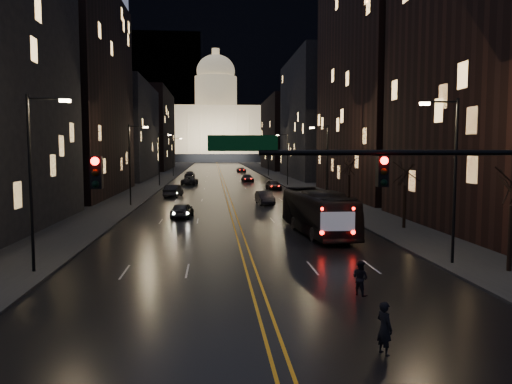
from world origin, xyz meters
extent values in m
plane|color=black|center=(0.00, 0.00, 0.00)|extent=(900.00, 900.00, 0.00)
cube|color=black|center=(0.00, 130.00, 0.01)|extent=(20.00, 320.00, 0.02)
cube|color=black|center=(-14.00, 130.00, 0.08)|extent=(8.00, 320.00, 0.16)
cube|color=black|center=(14.00, 130.00, 0.08)|extent=(8.00, 320.00, 0.16)
cube|color=orange|center=(0.00, 130.00, 0.03)|extent=(0.62, 320.00, 0.01)
cube|color=black|center=(-21.00, 54.00, 14.00)|extent=(12.00, 30.00, 28.00)
cube|color=black|center=(-21.00, 92.00, 10.00)|extent=(12.00, 34.00, 20.00)
cube|color=black|center=(-21.00, 140.00, 12.00)|extent=(12.00, 40.00, 24.00)
cube|color=black|center=(21.00, 50.00, 19.00)|extent=(12.00, 30.00, 38.00)
cube|color=black|center=(21.00, 92.00, 13.00)|extent=(12.00, 34.00, 26.00)
cube|color=black|center=(21.00, 140.00, 11.00)|extent=(12.00, 40.00, 22.00)
cube|color=black|center=(40.00, 380.00, 65.00)|extent=(520.00, 60.00, 130.00)
cube|color=black|center=(0.00, 250.00, 2.00)|extent=(90.00, 50.00, 4.00)
cube|color=#F6D08E|center=(0.00, 250.00, 16.00)|extent=(80.00, 36.00, 24.00)
cylinder|color=beige|center=(0.00, 250.00, 36.00)|extent=(22.00, 22.00, 16.00)
ellipsoid|color=beige|center=(0.00, 250.00, 47.00)|extent=(20.00, 20.00, 17.00)
cylinder|color=#F6D08E|center=(0.00, 250.00, 55.50)|extent=(4.00, 4.00, 6.00)
cylinder|color=black|center=(5.50, 0.00, 6.20)|extent=(12.00, 0.18, 0.18)
cube|color=black|center=(-5.50, 0.00, 5.60)|extent=(0.35, 0.30, 1.00)
cube|color=black|center=(3.50, 0.00, 5.60)|extent=(0.35, 0.30, 1.00)
sphere|color=#FF0705|center=(-5.50, -0.18, 5.95)|extent=(0.24, 0.24, 0.24)
sphere|color=#FF0705|center=(3.50, -0.18, 5.95)|extent=(0.24, 0.24, 0.24)
cube|color=#053F14|center=(-1.00, 0.00, 6.50)|extent=(2.20, 0.06, 0.50)
cylinder|color=black|center=(11.00, 10.00, 4.50)|extent=(0.16, 0.16, 9.00)
cylinder|color=black|center=(10.10, 10.00, 8.80)|extent=(1.80, 0.10, 0.10)
cube|color=#E9C28C|center=(9.20, 10.00, 8.70)|extent=(0.50, 0.25, 0.15)
cylinder|color=black|center=(-11.00, 10.00, 4.50)|extent=(0.16, 0.16, 9.00)
cylinder|color=black|center=(-10.10, 10.00, 8.80)|extent=(1.80, 0.10, 0.10)
cube|color=#E9C28C|center=(-9.20, 10.00, 8.70)|extent=(0.50, 0.25, 0.15)
cylinder|color=black|center=(11.00, 40.00, 4.50)|extent=(0.16, 0.16, 9.00)
cylinder|color=black|center=(10.10, 40.00, 8.80)|extent=(1.80, 0.10, 0.10)
cube|color=#E9C28C|center=(9.20, 40.00, 8.70)|extent=(0.50, 0.25, 0.15)
cylinder|color=black|center=(-11.00, 40.00, 4.50)|extent=(0.16, 0.16, 9.00)
cylinder|color=black|center=(-10.10, 40.00, 8.80)|extent=(1.80, 0.10, 0.10)
cube|color=#E9C28C|center=(-9.20, 40.00, 8.70)|extent=(0.50, 0.25, 0.15)
cylinder|color=black|center=(11.00, 70.00, 4.50)|extent=(0.16, 0.16, 9.00)
cylinder|color=black|center=(10.10, 70.00, 8.80)|extent=(1.80, 0.10, 0.10)
cube|color=#E9C28C|center=(9.20, 70.00, 8.70)|extent=(0.50, 0.25, 0.15)
cylinder|color=black|center=(-11.00, 70.00, 4.50)|extent=(0.16, 0.16, 9.00)
cylinder|color=black|center=(-10.10, 70.00, 8.80)|extent=(1.80, 0.10, 0.10)
cube|color=#E9C28C|center=(-9.20, 70.00, 8.70)|extent=(0.50, 0.25, 0.15)
cylinder|color=black|center=(11.00, 100.00, 4.50)|extent=(0.16, 0.16, 9.00)
cylinder|color=black|center=(10.10, 100.00, 8.80)|extent=(1.80, 0.10, 0.10)
cube|color=#E9C28C|center=(9.20, 100.00, 8.70)|extent=(0.50, 0.25, 0.15)
cylinder|color=black|center=(-11.00, 100.00, 4.50)|extent=(0.16, 0.16, 9.00)
cylinder|color=black|center=(-10.10, 100.00, 8.80)|extent=(1.80, 0.10, 0.10)
cube|color=#E9C28C|center=(-9.20, 100.00, 8.70)|extent=(0.50, 0.25, 0.15)
cylinder|color=black|center=(13.00, 8.00, 1.75)|extent=(0.24, 0.24, 3.50)
cylinder|color=black|center=(13.00, 22.00, 1.75)|extent=(0.24, 0.24, 3.50)
cylinder|color=black|center=(13.00, 38.00, 1.75)|extent=(0.24, 0.24, 3.50)
imported|color=black|center=(5.83, 20.72, 1.63)|extent=(3.68, 11.87, 3.26)
imported|color=black|center=(-4.78, 30.29, 0.74)|extent=(2.16, 4.48, 1.48)
imported|color=black|center=(-7.13, 50.54, 0.83)|extent=(2.38, 5.24, 1.67)
imported|color=black|center=(-6.02, 73.01, 0.75)|extent=(3.09, 5.67, 1.51)
imported|color=black|center=(-6.96, 92.96, 0.79)|extent=(2.36, 5.53, 1.59)
imported|color=black|center=(3.96, 40.72, 0.77)|extent=(1.96, 4.79, 1.55)
imported|color=black|center=(7.41, 60.67, 0.79)|extent=(2.29, 4.79, 1.58)
imported|color=black|center=(4.72, 80.04, 0.70)|extent=(2.38, 4.99, 1.40)
imported|color=black|center=(5.87, 120.51, 0.67)|extent=(2.49, 4.92, 1.34)
imported|color=black|center=(3.27, -1.17, 0.84)|extent=(0.61, 0.72, 1.67)
imported|color=black|center=(4.37, 5.00, 0.76)|extent=(0.78, 0.84, 1.53)
camera|label=1|loc=(-1.95, -15.64, 6.31)|focal=35.00mm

